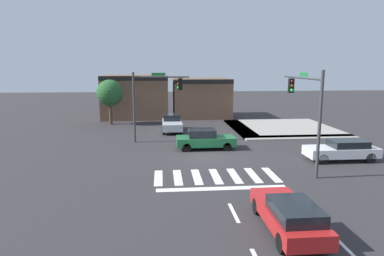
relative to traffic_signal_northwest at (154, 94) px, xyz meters
name	(u,v)px	position (x,y,z in m)	size (l,w,h in m)	color
ground_plane	(206,156)	(3.62, -4.91, -3.97)	(120.00, 120.00, 0.00)	#302D30
crosswalk_near	(216,176)	(3.62, -9.41, -3.97)	(7.04, 2.78, 0.01)	silver
lane_markings	(278,241)	(4.72, -16.94, -3.97)	(6.80, 20.25, 0.01)	white
bike_detector_marking	(268,206)	(5.32, -13.83, -3.97)	(1.19, 1.19, 0.01)	yellow
curb_corner_northeast	(279,129)	(12.11, 4.50, -3.90)	(10.00, 10.60, 0.15)	#9E998E
storefront_row	(165,97)	(1.02, 14.02, -1.51)	(15.25, 6.02, 5.08)	brown
traffic_signal_northwest	(154,94)	(0.00, 0.00, 0.00)	(4.59, 0.32, 5.75)	#383A3D
traffic_signal_southeast	(306,101)	(9.22, -8.21, 0.19)	(0.32, 5.84, 6.04)	#383A3D
car_green	(205,139)	(3.80, -2.81, -3.22)	(4.41, 1.80, 1.53)	#1E6638
car_red	(289,215)	(5.33, -16.33, -3.26)	(1.73, 4.59, 1.36)	red
car_silver	(172,123)	(1.54, 4.68, -3.19)	(1.83, 4.33, 1.56)	#B7BABF
car_white	(343,150)	(12.56, -6.84, -3.25)	(4.69, 1.79, 1.38)	white
roadside_tree	(110,93)	(-4.88, 9.09, -0.61)	(2.78, 2.78, 4.79)	#4C3823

